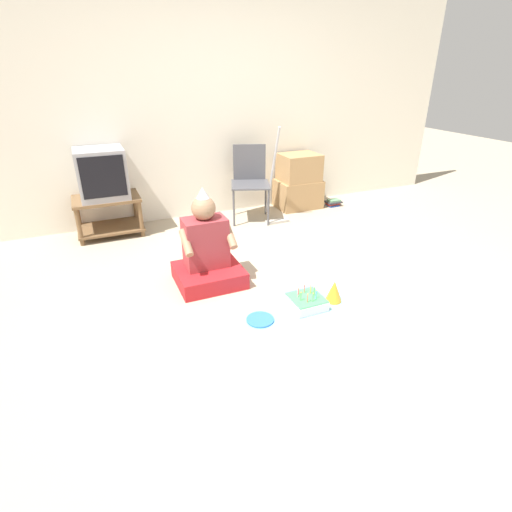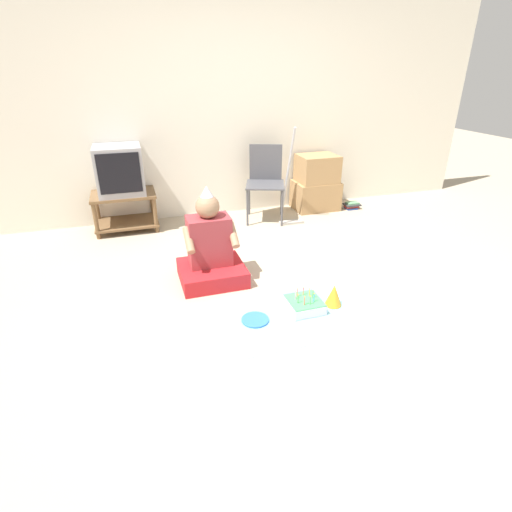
# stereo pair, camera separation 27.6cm
# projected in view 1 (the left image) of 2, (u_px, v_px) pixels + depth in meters

# --- Properties ---
(ground_plane) EXTENTS (16.00, 16.00, 0.00)m
(ground_plane) POSITION_uv_depth(u_px,v_px,m) (309.00, 297.00, 3.20)
(ground_plane) COLOR tan
(wall_back) EXTENTS (6.40, 0.06, 2.55)m
(wall_back) POSITION_uv_depth(u_px,v_px,m) (214.00, 104.00, 4.54)
(wall_back) COLOR silver
(wall_back) RESTS_ON ground_plane
(tv_stand) EXTENTS (0.68, 0.47, 0.42)m
(tv_stand) POSITION_uv_depth(u_px,v_px,m) (108.00, 212.00, 4.29)
(tv_stand) COLOR brown
(tv_stand) RESTS_ON ground_plane
(tv) EXTENTS (0.48, 0.46, 0.51)m
(tv) POSITION_uv_depth(u_px,v_px,m) (102.00, 173.00, 4.10)
(tv) COLOR #99999E
(tv) RESTS_ON tv_stand
(folding_chair) EXTENTS (0.55, 0.55, 0.85)m
(folding_chair) POSITION_uv_depth(u_px,v_px,m) (250.00, 177.00, 4.65)
(folding_chair) COLOR #4C4C51
(folding_chair) RESTS_ON ground_plane
(cardboard_box_stack) EXTENTS (0.55, 0.41, 0.68)m
(cardboard_box_stack) POSITION_uv_depth(u_px,v_px,m) (298.00, 182.00, 5.09)
(cardboard_box_stack) COLOR #A87F51
(cardboard_box_stack) RESTS_ON ground_plane
(dust_mop) EXTENTS (0.28, 0.38, 1.09)m
(dust_mop) POSITION_uv_depth(u_px,v_px,m) (275.00, 196.00, 4.65)
(dust_mop) COLOR #B2ADA3
(dust_mop) RESTS_ON ground_plane
(book_pile) EXTENTS (0.20, 0.14, 0.08)m
(book_pile) POSITION_uv_depth(u_px,v_px,m) (333.00, 203.00, 5.24)
(book_pile) COLOR #284793
(book_pile) RESTS_ON ground_plane
(person_seated) EXTENTS (0.54, 0.50, 0.82)m
(person_seated) POSITION_uv_depth(u_px,v_px,m) (207.00, 254.00, 3.33)
(person_seated) COLOR red
(person_seated) RESTS_ON ground_plane
(party_cloth) EXTENTS (1.02, 0.76, 0.01)m
(party_cloth) POSITION_uv_depth(u_px,v_px,m) (300.00, 311.00, 3.02)
(party_cloth) COLOR #7FC6E0
(party_cloth) RESTS_ON ground_plane
(birthday_cake) EXTENTS (0.25, 0.25, 0.16)m
(birthday_cake) POSITION_uv_depth(u_px,v_px,m) (306.00, 302.00, 3.05)
(birthday_cake) COLOR silver
(birthday_cake) RESTS_ON party_cloth
(party_hat_blue) EXTENTS (0.13, 0.13, 0.17)m
(party_hat_blue) POSITION_uv_depth(u_px,v_px,m) (334.00, 291.00, 3.11)
(party_hat_blue) COLOR gold
(party_hat_blue) RESTS_ON party_cloth
(paper_plate) EXTENTS (0.20, 0.20, 0.01)m
(paper_plate) POSITION_uv_depth(u_px,v_px,m) (260.00, 319.00, 2.90)
(paper_plate) COLOR blue
(paper_plate) RESTS_ON party_cloth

